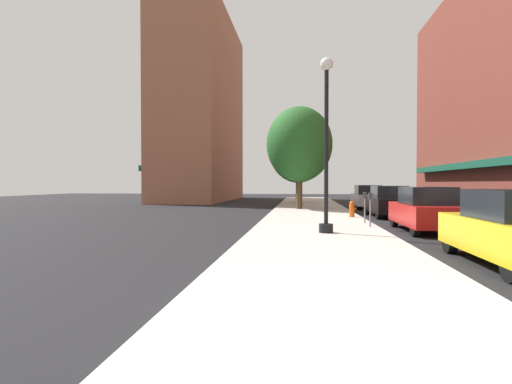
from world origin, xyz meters
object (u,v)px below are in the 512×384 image
(parking_meter_near, at_px, (370,205))
(fire_hydrant, at_px, (352,209))
(tree_near, at_px, (299,144))
(car_red, at_px, (426,210))
(tree_mid, at_px, (298,149))
(car_silver, at_px, (367,197))
(lamppost, at_px, (326,142))
(parking_meter_far, at_px, (365,203))
(car_black, at_px, (388,202))

(parking_meter_near, bearing_deg, fire_hydrant, 91.93)
(fire_hydrant, relative_size, tree_near, 0.12)
(tree_near, bearing_deg, parking_meter_near, -75.66)
(tree_near, height_order, car_red, tree_near)
(tree_mid, xyz_separation_m, car_silver, (4.90, -5.24, -3.88))
(car_silver, bearing_deg, lamppost, -102.05)
(fire_hydrant, relative_size, parking_meter_near, 0.60)
(car_red, height_order, car_silver, same)
(fire_hydrant, distance_m, parking_meter_far, 3.23)
(parking_meter_far, relative_size, tree_near, 0.20)
(lamppost, distance_m, car_silver, 16.22)
(tree_near, bearing_deg, car_black, -44.37)
(parking_meter_near, distance_m, tree_mid, 19.32)
(car_red, bearing_deg, tree_near, 111.09)
(tree_mid, bearing_deg, lamppost, -86.84)
(car_red, xyz_separation_m, car_silver, (0.00, 13.85, 0.00))
(parking_meter_near, height_order, tree_mid, tree_mid)
(car_red, bearing_deg, parking_meter_far, 136.41)
(tree_mid, bearing_deg, parking_meter_near, -81.06)
(lamppost, xyz_separation_m, parking_meter_far, (1.80, 3.50, -2.25))
(fire_hydrant, relative_size, parking_meter_far, 0.60)
(fire_hydrant, distance_m, car_red, 5.38)
(parking_meter_far, height_order, car_black, car_black)
(lamppost, xyz_separation_m, car_black, (3.75, 8.41, -2.39))
(tree_near, height_order, tree_mid, tree_mid)
(car_black, xyz_separation_m, car_silver, (0.00, 7.18, 0.00))
(fire_hydrant, height_order, tree_mid, tree_mid)
(parking_meter_near, distance_m, car_silver, 13.62)
(parking_meter_near, relative_size, tree_mid, 0.18)
(tree_mid, bearing_deg, fire_hydrant, -78.83)
(parking_meter_far, bearing_deg, tree_near, 106.32)
(car_silver, bearing_deg, fire_hydrant, -101.84)
(lamppost, relative_size, car_red, 1.37)
(parking_meter_near, xyz_separation_m, tree_mid, (-2.95, 18.72, 3.74))
(tree_near, xyz_separation_m, car_black, (4.75, -4.64, -3.51))
(lamppost, relative_size, parking_meter_near, 4.50)
(fire_hydrant, xyz_separation_m, car_red, (2.10, -4.94, 0.29))
(parking_meter_near, distance_m, car_black, 6.59)
(fire_hydrant, height_order, parking_meter_near, parking_meter_near)
(tree_mid, xyz_separation_m, car_red, (4.90, -19.09, -3.88))
(parking_meter_far, xyz_separation_m, tree_mid, (-2.95, 17.34, 3.74))
(fire_hydrant, bearing_deg, tree_near, 112.56)
(parking_meter_far, height_order, tree_near, tree_near)
(lamppost, xyz_separation_m, car_silver, (3.75, 15.59, -2.39))
(parking_meter_near, bearing_deg, car_black, 72.79)
(lamppost, distance_m, parking_meter_far, 4.53)
(parking_meter_near, bearing_deg, tree_near, 104.34)
(tree_mid, distance_m, car_silver, 8.15)
(car_black, bearing_deg, fire_hydrant, -140.54)
(fire_hydrant, xyz_separation_m, tree_mid, (-2.79, 14.14, 4.16))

